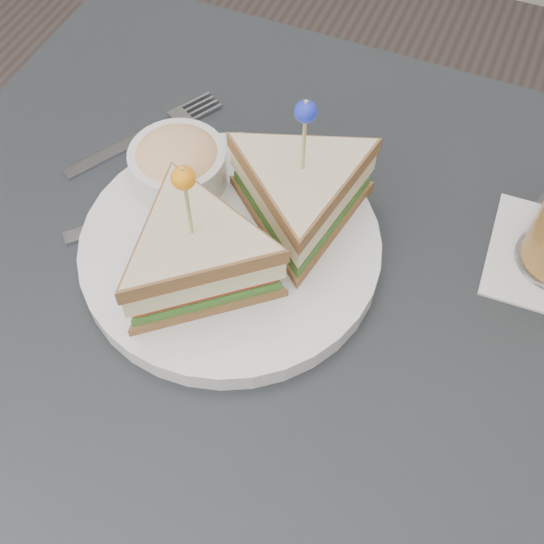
{
  "coord_description": "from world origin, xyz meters",
  "views": [
    {
      "loc": [
        0.14,
        -0.3,
        1.3
      ],
      "look_at": [
        0.01,
        0.01,
        0.8
      ],
      "focal_mm": 45.0,
      "sensor_mm": 36.0,
      "label": 1
    }
  ],
  "objects": [
    {
      "name": "cutlery_fork",
      "position": [
        -0.2,
        0.16,
        0.75
      ],
      "size": [
        0.11,
        0.18,
        0.01
      ],
      "rotation": [
        0.0,
        0.0,
        -0.52
      ],
      "color": "silver",
      "rests_on": "table"
    },
    {
      "name": "table",
      "position": [
        0.0,
        0.0,
        0.67
      ],
      "size": [
        0.8,
        0.8,
        0.75
      ],
      "color": "black",
      "rests_on": "ground"
    },
    {
      "name": "ground_plane",
      "position": [
        0.0,
        0.0,
        0.0
      ],
      "size": [
        3.5,
        3.5,
        0.0
      ],
      "primitive_type": "plane",
      "color": "#3F3833"
    },
    {
      "name": "cutlery_knife",
      "position": [
        -0.14,
        0.06,
        0.75
      ],
      "size": [
        0.16,
        0.16,
        0.01
      ],
      "rotation": [
        0.0,
        0.0,
        -0.79
      ],
      "color": "silver",
      "rests_on": "table"
    },
    {
      "name": "plate_meal",
      "position": [
        -0.04,
        0.05,
        0.8
      ],
      "size": [
        0.34,
        0.34,
        0.17
      ],
      "rotation": [
        0.0,
        0.0,
        0.17
      ],
      "color": "silver",
      "rests_on": "table"
    }
  ]
}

